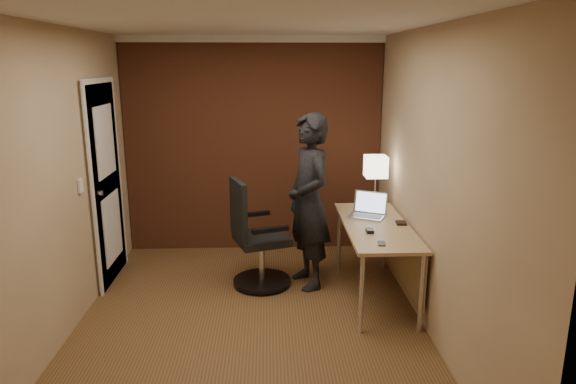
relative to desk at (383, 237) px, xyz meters
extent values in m
plane|color=brown|center=(-1.25, -0.55, -0.60)|extent=(4.00, 4.00, 0.00)
plane|color=white|center=(-1.25, -0.55, 1.90)|extent=(4.00, 4.00, 0.00)
plane|color=tan|center=(-1.25, 1.45, 0.65)|extent=(3.00, 0.00, 3.00)
plane|color=tan|center=(-1.25, -2.55, 0.65)|extent=(3.00, 0.00, 3.00)
plane|color=tan|center=(-2.75, -0.55, 0.65)|extent=(0.00, 4.00, 4.00)
plane|color=tan|center=(0.25, -0.55, 0.65)|extent=(0.00, 4.00, 4.00)
cube|color=brown|center=(-1.25, 1.42, 0.65)|extent=(2.98, 0.06, 2.50)
cube|color=silver|center=(-1.25, 1.41, 1.86)|extent=(3.00, 0.08, 0.08)
cube|color=silver|center=(-2.71, -0.55, 1.86)|extent=(0.08, 4.00, 0.08)
cube|color=silver|center=(0.21, -0.55, 1.86)|extent=(0.08, 4.00, 0.08)
cube|color=silver|center=(-2.73, 0.55, 0.40)|extent=(0.05, 0.82, 2.02)
cube|color=silver|center=(-2.71, 0.55, 0.40)|extent=(0.02, 0.92, 2.12)
cylinder|color=silver|center=(-2.68, 0.22, 0.40)|extent=(0.05, 0.05, 0.05)
cube|color=silver|center=(-2.74, -0.10, 0.55)|extent=(0.02, 0.08, 0.12)
cube|color=tan|center=(-0.07, 0.00, 0.11)|extent=(0.60, 1.50, 0.03)
cube|color=tan|center=(0.21, 0.00, -0.17)|extent=(0.02, 1.38, 0.54)
cylinder|color=silver|center=(-0.32, -0.69, -0.25)|extent=(0.04, 0.04, 0.70)
cylinder|color=silver|center=(-0.32, 0.69, -0.25)|extent=(0.04, 0.04, 0.70)
cylinder|color=silver|center=(0.18, -0.69, -0.25)|extent=(0.04, 0.04, 0.70)
cylinder|color=silver|center=(0.18, 0.69, -0.25)|extent=(0.04, 0.04, 0.70)
cube|color=silver|center=(0.04, 0.64, 0.14)|extent=(0.11, 0.11, 0.01)
cylinder|color=silver|center=(0.04, 0.64, 0.29)|extent=(0.01, 0.01, 0.30)
cube|color=white|center=(0.04, 0.64, 0.55)|extent=(0.22, 0.22, 0.22)
cube|color=silver|center=(-0.12, 0.23, 0.14)|extent=(0.40, 0.35, 0.01)
cube|color=silver|center=(-0.07, 0.33, 0.25)|extent=(0.32, 0.20, 0.22)
cube|color=#B2CCF2|center=(-0.07, 0.32, 0.25)|extent=(0.29, 0.18, 0.19)
cube|color=gray|center=(-0.12, 0.22, 0.14)|extent=(0.31, 0.24, 0.00)
cube|color=black|center=(-0.18, -0.24, 0.14)|extent=(0.06, 0.10, 0.03)
cube|color=black|center=(-0.14, -0.54, 0.13)|extent=(0.07, 0.12, 0.01)
cube|color=black|center=(0.16, 0.00, 0.14)|extent=(0.10, 0.12, 0.02)
cylinder|color=black|center=(-1.16, 0.30, -0.56)|extent=(0.59, 0.59, 0.03)
cylinder|color=silver|center=(-1.16, 0.30, -0.34)|extent=(0.06, 0.06, 0.44)
cube|color=black|center=(-1.16, 0.30, -0.11)|extent=(0.62, 0.62, 0.07)
cube|color=black|center=(-1.38, 0.23, 0.22)|extent=(0.19, 0.43, 0.58)
cube|color=black|center=(-1.25, 0.56, 0.07)|extent=(0.36, 0.17, 0.04)
cube|color=black|center=(-1.07, 0.04, 0.07)|extent=(0.36, 0.17, 0.04)
imported|color=black|center=(-0.69, 0.30, 0.27)|extent=(0.60, 0.74, 1.74)
camera|label=1|loc=(-1.08, -4.55, 1.60)|focal=32.00mm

